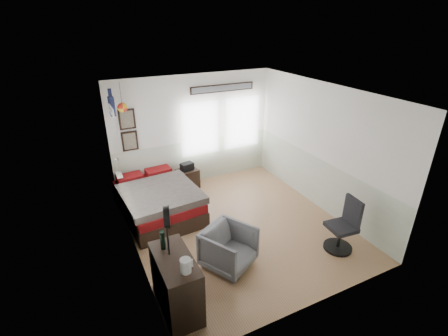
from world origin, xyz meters
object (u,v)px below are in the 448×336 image
(bed, at_px, (158,201))
(nightstand, at_px, (188,179))
(dresser, at_px, (176,283))
(task_chair, at_px, (343,229))
(armchair, at_px, (229,248))

(bed, height_order, nightstand, bed)
(dresser, relative_size, task_chair, 0.98)
(dresser, bearing_deg, nightstand, 67.34)
(dresser, xyz_separation_m, nightstand, (1.41, 3.39, -0.21))
(armchair, height_order, task_chair, task_chair)
(dresser, height_order, armchair, dresser)
(bed, bearing_deg, armchair, -77.74)
(bed, distance_m, dresser, 2.60)
(bed, distance_m, armchair, 2.19)
(nightstand, height_order, task_chair, task_chair)
(bed, height_order, task_chair, task_chair)
(bed, xyz_separation_m, nightstand, (0.97, 0.82, -0.07))
(bed, xyz_separation_m, dresser, (-0.44, -2.56, 0.13))
(bed, distance_m, nightstand, 1.28)
(bed, xyz_separation_m, armchair, (0.63, -2.09, 0.04))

